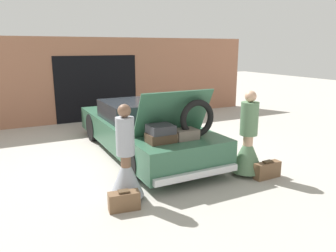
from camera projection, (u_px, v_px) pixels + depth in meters
ground_plane at (143, 151)px, 8.00m from camera, size 40.00×40.00×0.00m
garage_wall_back at (96, 80)px, 11.13m from camera, size 12.00×0.14×2.80m
car at (143, 129)px, 7.85m from camera, size 1.84×4.96×1.69m
person_left at (126, 167)px, 5.34m from camera, size 0.57×0.57×1.61m
person_right at (248, 146)px, 6.41m from camera, size 0.65×0.65×1.68m
suitcase_beside_left_person at (124, 201)px, 5.09m from camera, size 0.51×0.27×0.32m
suitcase_beside_right_person at (267, 170)px, 6.33m from camera, size 0.56×0.19×0.35m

